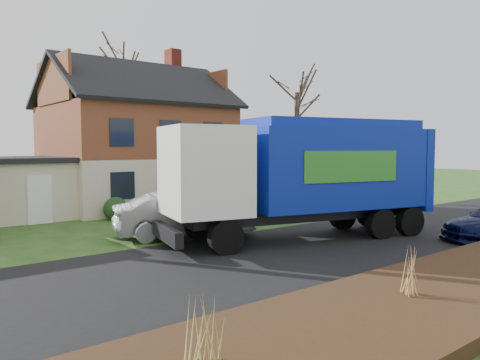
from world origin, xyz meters
TOP-DOWN VIEW (x-y plane):
  - ground at (0.00, 0.00)m, footprint 120.00×120.00m
  - road at (0.00, 0.00)m, footprint 80.00×7.00m
  - mulch_verge at (0.00, -5.30)m, footprint 80.00×3.50m
  - main_house at (1.49, 13.91)m, footprint 12.95×8.95m
  - garbage_truck at (2.37, 1.22)m, footprint 10.37×5.05m
  - silver_sedan at (-0.92, 4.30)m, footprint 5.33×3.24m
  - tree_front_east at (9.75, 9.03)m, footprint 3.33×3.33m
  - tree_back at (5.25, 22.75)m, footprint 3.88×3.88m
  - grass_clump_west at (-6.44, -5.14)m, footprint 0.35×0.29m
  - grass_clump_mid at (-1.45, -5.24)m, footprint 0.36×0.30m

SIDE VIEW (x-z plane):
  - ground at x=0.00m, z-range 0.00..0.00m
  - road at x=0.00m, z-range 0.00..0.02m
  - mulch_verge at x=0.00m, z-range 0.00..0.30m
  - grass_clump_west at x=-6.44m, z-range 0.30..1.24m
  - grass_clump_mid at x=-1.45m, z-range 0.30..1.32m
  - silver_sedan at x=-0.92m, z-range 0.00..1.66m
  - garbage_truck at x=2.37m, z-range 0.33..4.62m
  - main_house at x=1.49m, z-range -0.60..8.66m
  - tree_front_east at x=9.75m, z-range 2.90..12.15m
  - tree_back at x=5.25m, z-range 4.10..16.40m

